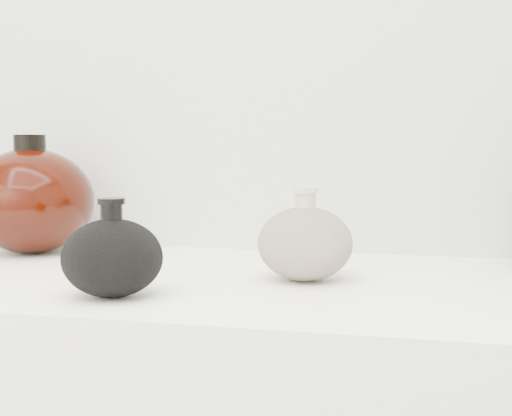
# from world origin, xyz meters

# --- Properties ---
(black_gourd_vase) EXTENTS (0.13, 0.13, 0.12)m
(black_gourd_vase) POSITION_xyz_m (-0.09, 0.80, 0.95)
(black_gourd_vase) COLOR black
(black_gourd_vase) RESTS_ON display_counter
(cream_gourd_vase) EXTENTS (0.16, 0.16, 0.12)m
(cream_gourd_vase) POSITION_xyz_m (0.11, 0.95, 0.95)
(cream_gourd_vase) COLOR #BCA58E
(cream_gourd_vase) RESTS_ON display_counter
(left_round_pot) EXTENTS (0.25, 0.25, 0.19)m
(left_round_pot) POSITION_xyz_m (-0.36, 1.08, 0.99)
(left_round_pot) COLOR black
(left_round_pot) RESTS_ON display_counter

